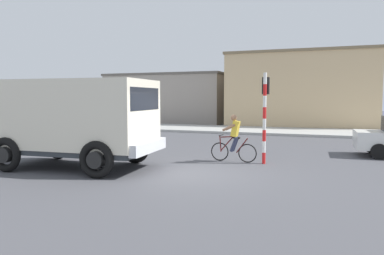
# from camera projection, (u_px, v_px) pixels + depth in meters

# --- Properties ---
(ground_plane) EXTENTS (120.00, 120.00, 0.00)m
(ground_plane) POSITION_uv_depth(u_px,v_px,m) (192.00, 173.00, 11.27)
(ground_plane) COLOR #4C4C51
(sidewalk_far) EXTENTS (80.00, 5.00, 0.16)m
(sidewalk_far) POSITION_uv_depth(u_px,v_px,m) (266.00, 131.00, 24.83)
(sidewalk_far) COLOR #ADADA8
(sidewalk_far) RESTS_ON ground
(truck_foreground) EXTENTS (5.58, 3.11, 2.90)m
(truck_foreground) POSITION_uv_depth(u_px,v_px,m) (74.00, 118.00, 12.07)
(truck_foreground) COLOR silver
(truck_foreground) RESTS_ON ground
(cyclist) EXTENTS (1.73, 0.50, 1.72)m
(cyclist) POSITION_uv_depth(u_px,v_px,m) (234.00, 138.00, 13.23)
(cyclist) COLOR black
(cyclist) RESTS_ON ground
(traffic_light_pole) EXTENTS (0.24, 0.43, 3.20)m
(traffic_light_pole) POSITION_uv_depth(u_px,v_px,m) (265.00, 105.00, 12.79)
(traffic_light_pole) COLOR red
(traffic_light_pole) RESTS_ON ground
(building_corner_left) EXTENTS (11.33, 6.79, 4.53)m
(building_corner_left) POSITION_uv_depth(u_px,v_px,m) (171.00, 98.00, 35.23)
(building_corner_left) COLOR #9E9389
(building_corner_left) RESTS_ON ground
(building_mid_block) EXTENTS (11.26, 8.03, 5.85)m
(building_mid_block) POSITION_uv_depth(u_px,v_px,m) (301.00, 90.00, 30.02)
(building_mid_block) COLOR #D1B284
(building_mid_block) RESTS_ON ground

